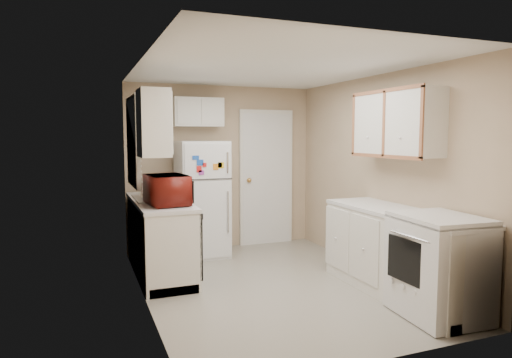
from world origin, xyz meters
name	(u,v)px	position (x,y,z in m)	size (l,w,h in m)	color
floor	(272,284)	(0.00, 0.00, 0.00)	(3.80, 3.80, 0.00)	#AAA395
ceiling	(273,68)	(0.00, 0.00, 2.40)	(3.80, 3.80, 0.00)	white
wall_left	(143,183)	(-1.40, 0.00, 1.20)	(3.80, 3.80, 0.00)	tan
wall_right	(378,175)	(1.40, 0.00, 1.20)	(3.80, 3.80, 0.00)	tan
wall_back	(222,167)	(0.00, 1.90, 1.20)	(2.80, 2.80, 0.00)	tan
wall_front	(378,202)	(0.00, -1.90, 1.20)	(2.80, 2.80, 0.00)	tan
left_counter	(160,237)	(-1.10, 0.90, 0.45)	(0.60, 1.80, 0.90)	silver
dishwasher	(195,242)	(-0.81, 0.30, 0.49)	(0.03, 0.58, 0.72)	black
sink	(157,201)	(-1.10, 1.05, 0.86)	(0.54, 0.74, 0.16)	gray
microwave	(167,191)	(-1.07, 0.48, 1.05)	(0.33, 0.60, 0.40)	maroon
soap_bottle	(147,186)	(-1.15, 1.52, 1.00)	(0.09, 0.10, 0.21)	silver
window_blinds	(134,142)	(-1.36, 1.05, 1.60)	(0.10, 0.98, 1.08)	silver
upper_cabinet_left	(154,123)	(-1.25, 0.22, 1.80)	(0.30, 0.45, 0.70)	silver
refrigerator	(202,199)	(-0.41, 1.50, 0.80)	(0.66, 0.64, 1.60)	silver
cabinet_over_fridge	(197,112)	(-0.40, 1.75, 2.00)	(0.70, 0.30, 0.40)	silver
interior_door	(266,178)	(0.70, 1.86, 1.02)	(0.86, 0.06, 2.08)	silver
right_counter	(399,253)	(1.10, -0.80, 0.45)	(0.60, 2.00, 0.90)	silver
stove	(438,266)	(1.05, -1.40, 0.48)	(0.64, 0.79, 0.96)	silver
upper_cabinet_right	(396,124)	(1.25, -0.50, 1.80)	(0.30, 1.20, 0.70)	silver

